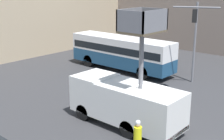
{
  "coord_description": "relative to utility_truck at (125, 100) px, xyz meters",
  "views": [
    {
      "loc": [
        -14.04,
        -9.43,
        7.88
      ],
      "look_at": [
        -1.27,
        1.71,
        3.11
      ],
      "focal_mm": 50.0,
      "sensor_mm": 36.0,
      "label": 1
    }
  ],
  "objects": [
    {
      "name": "utility_truck",
      "position": [
        0.0,
        0.0,
        0.0
      ],
      "size": [
        2.34,
        6.74,
        6.61
      ],
      "color": "silver",
      "rests_on": "ground_plane"
    },
    {
      "name": "road_worker_near_truck",
      "position": [
        -2.15,
        -2.47,
        -0.66
      ],
      "size": [
        0.38,
        0.38,
        1.83
      ],
      "rotation": [
        0.0,
        0.0,
        2.84
      ],
      "color": "navy",
      "rests_on": "ground_plane"
    },
    {
      "name": "road_worker_directing",
      "position": [
        2.62,
        0.79,
        -0.61
      ],
      "size": [
        0.38,
        0.38,
        1.91
      ],
      "rotation": [
        0.0,
        0.0,
        5.3
      ],
      "color": "navy",
      "rests_on": "ground_plane"
    },
    {
      "name": "ground_plane",
      "position": [
        1.27,
        -0.72,
        -1.57
      ],
      "size": [
        120.0,
        120.0,
        0.0
      ],
      "primitive_type": "plane",
      "color": "#333335"
    },
    {
      "name": "city_bus",
      "position": [
        8.84,
        7.58,
        0.26
      ],
      "size": [
        2.42,
        10.37,
        3.08
      ],
      "rotation": [
        0.0,
        0.0,
        1.63
      ],
      "color": "navy",
      "rests_on": "ground_plane"
    },
    {
      "name": "traffic_light_pole",
      "position": [
        8.88,
        0.47,
        2.77
      ],
      "size": [
        3.34,
        3.09,
        6.45
      ],
      "color": "slate",
      "rests_on": "ground_plane"
    }
  ]
}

